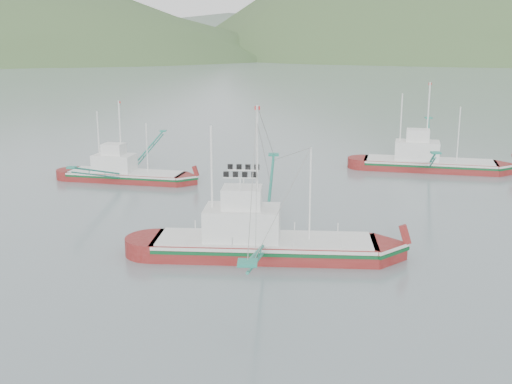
{
  "coord_description": "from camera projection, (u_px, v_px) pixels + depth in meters",
  "views": [
    {
      "loc": [
        1.39,
        -40.78,
        14.69
      ],
      "look_at": [
        0.0,
        6.0,
        3.2
      ],
      "focal_mm": 45.0,
      "sensor_mm": 36.0,
      "label": 1
    }
  ],
  "objects": [
    {
      "name": "bg_boat_left",
      "position": [
        124.0,
        167.0,
        65.83
      ],
      "size": [
        12.54,
        21.78,
        8.91
      ],
      "rotation": [
        0.0,
        0.0,
        -0.19
      ],
      "color": "maroon",
      "rests_on": "ground"
    },
    {
      "name": "bg_boat_right",
      "position": [
        429.0,
        154.0,
        71.01
      ],
      "size": [
        14.77,
        25.61,
        10.49
      ],
      "rotation": [
        0.0,
        0.0,
        -0.2
      ],
      "color": "maroon",
      "rests_on": "ground"
    },
    {
      "name": "ground",
      "position": [
        253.0,
        259.0,
        43.13
      ],
      "size": [
        1200.0,
        1200.0,
        0.0
      ],
      "primitive_type": "plane",
      "color": "slate",
      "rests_on": "ground"
    },
    {
      "name": "main_boat",
      "position": [
        261.0,
        234.0,
        43.34
      ],
      "size": [
        15.28,
        27.42,
        11.09
      ],
      "rotation": [
        0.0,
        0.0,
        -0.04
      ],
      "color": "maroon",
      "rests_on": "ground"
    },
    {
      "name": "ridge_distant",
      "position": [
        307.0,
        51.0,
        585.87
      ],
      "size": [
        960.0,
        400.0,
        240.0
      ],
      "primitive_type": "ellipsoid",
      "color": "slate",
      "rests_on": "ground"
    }
  ]
}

